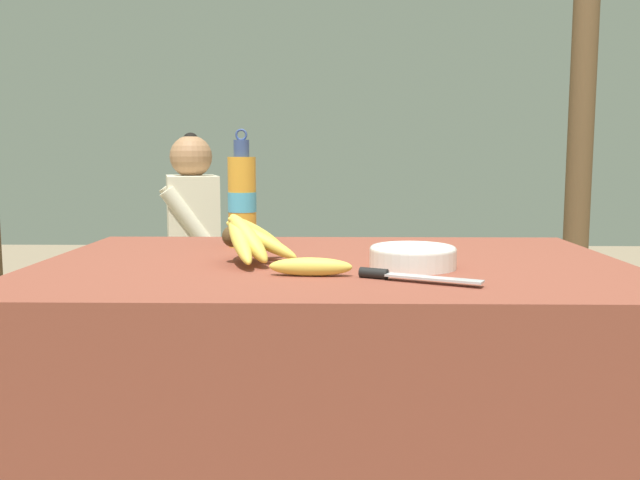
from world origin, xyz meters
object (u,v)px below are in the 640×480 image
object	(u,v)px
serving_bowl	(411,256)
knife	(399,276)
seated_vendor	(179,243)
banana_bunch_green	(382,271)
wooden_bench	(274,300)
water_bottle	(241,199)
loose_banana_front	(308,267)
support_post_far	(581,107)
banana_bunch_ripe	(247,237)

from	to	relation	value
serving_bowl	knife	world-z (taller)	serving_bowl
seated_vendor	banana_bunch_green	bearing A→B (deg)	168.15
wooden_bench	seated_vendor	bearing A→B (deg)	-173.35
water_bottle	loose_banana_front	bearing A→B (deg)	-66.33
loose_banana_front	support_post_far	xyz separation A→B (m)	(1.14, 1.76, 0.43)
loose_banana_front	knife	bearing A→B (deg)	-15.84
support_post_far	loose_banana_front	bearing A→B (deg)	-123.00
wooden_bench	banana_bunch_green	distance (m)	0.47
loose_banana_front	knife	size ratio (longest dim) A/B	0.74
serving_bowl	knife	bearing A→B (deg)	-104.21
serving_bowl	seated_vendor	distance (m)	1.59
water_bottle	serving_bowl	bearing A→B (deg)	-39.63
loose_banana_front	banana_bunch_green	xyz separation A→B (m)	(0.25, 1.51, -0.26)
wooden_bench	seated_vendor	distance (m)	0.46
banana_bunch_ripe	loose_banana_front	bearing A→B (deg)	-48.61
knife	banana_bunch_green	size ratio (longest dim) A/B	0.91
support_post_far	water_bottle	bearing A→B (deg)	-135.08
water_bottle	wooden_bench	size ratio (longest dim) A/B	0.19
wooden_bench	seated_vendor	xyz separation A→B (m)	(-0.39, -0.05, 0.25)
banana_bunch_ripe	water_bottle	bearing A→B (deg)	100.56
seated_vendor	support_post_far	size ratio (longest dim) A/B	0.45
knife	banana_bunch_green	distance (m)	1.59
support_post_far	banana_bunch_ripe	bearing A→B (deg)	-128.62
knife	seated_vendor	bearing A→B (deg)	142.79
seated_vendor	banana_bunch_ripe	bearing A→B (deg)	94.09
serving_bowl	banana_bunch_green	distance (m)	1.44
loose_banana_front	banana_bunch_green	size ratio (longest dim) A/B	0.67
wooden_bench	loose_banana_front	bearing A→B (deg)	-82.51
loose_banana_front	banana_bunch_green	distance (m)	1.56
serving_bowl	wooden_bench	distance (m)	1.53
wooden_bench	banana_bunch_green	world-z (taller)	banana_bunch_green
knife	seated_vendor	world-z (taller)	seated_vendor
banana_bunch_ripe	serving_bowl	distance (m)	0.35
serving_bowl	banana_bunch_ripe	bearing A→B (deg)	170.99
wooden_bench	seated_vendor	world-z (taller)	seated_vendor
seated_vendor	banana_bunch_green	size ratio (longest dim) A/B	4.42
knife	seated_vendor	xyz separation A→B (m)	(-0.76, 1.52, -0.13)
serving_bowl	water_bottle	size ratio (longest dim) A/B	0.60
banana_bunch_ripe	knife	world-z (taller)	banana_bunch_ripe
banana_bunch_ripe	seated_vendor	size ratio (longest dim) A/B	0.24
water_bottle	banana_bunch_green	size ratio (longest dim) A/B	1.22
banana_bunch_ripe	banana_bunch_green	distance (m)	1.45
serving_bowl	loose_banana_front	world-z (taller)	serving_bowl
serving_bowl	support_post_far	distance (m)	1.95
banana_bunch_ripe	knife	distance (m)	0.37
banana_bunch_ripe	serving_bowl	size ratio (longest dim) A/B	1.45
loose_banana_front	wooden_bench	bearing A→B (deg)	97.49
serving_bowl	support_post_far	size ratio (longest dim) A/B	0.07
water_bottle	wooden_bench	xyz separation A→B (m)	(-0.01, 1.08, -0.50)
banana_bunch_green	loose_banana_front	bearing A→B (deg)	-99.52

